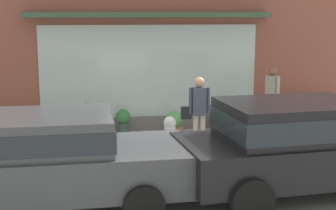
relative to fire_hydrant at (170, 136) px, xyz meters
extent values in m
plane|color=#9E9B93|center=(-0.11, -0.51, -0.43)|extent=(60.00, 60.00, 0.00)
cube|color=#B2B2AD|center=(-0.11, -0.71, -0.37)|extent=(14.00, 0.24, 0.12)
cube|color=brown|center=(-0.11, 2.69, 2.15)|extent=(14.00, 0.36, 5.16)
cube|color=#ADBCB7|center=(-0.09, 2.49, 1.04)|extent=(5.61, 0.03, 2.52)
cube|color=#2D5138|center=(-0.11, 2.34, 2.55)|extent=(6.21, 0.56, 0.12)
cube|color=#605E59|center=(-0.11, 2.47, -0.25)|extent=(6.01, 0.20, 0.36)
cylinder|color=#B2B2B7|center=(0.00, 0.00, -0.40)|extent=(0.35, 0.35, 0.06)
cylinder|color=#B2B2B7|center=(0.00, 0.00, -0.08)|extent=(0.23, 0.23, 0.58)
sphere|color=#B2B2B7|center=(0.00, 0.00, 0.29)|extent=(0.27, 0.27, 0.27)
cylinder|color=#B2B2B7|center=(-0.16, 0.00, -0.05)|extent=(0.10, 0.09, 0.09)
cylinder|color=#B2B2B7|center=(0.16, 0.00, -0.05)|extent=(0.10, 0.09, 0.09)
cylinder|color=#B2B2B7|center=(0.00, -0.16, -0.05)|extent=(0.09, 0.10, 0.09)
cylinder|color=#9E9384|center=(0.62, 0.25, -0.02)|extent=(0.12, 0.12, 0.82)
cylinder|color=#9E9384|center=(0.77, 0.24, -0.02)|extent=(0.12, 0.12, 0.82)
cube|color=#333847|center=(0.70, 0.24, 0.69)|extent=(0.31, 0.23, 0.61)
sphere|color=#A37556|center=(0.70, 0.24, 1.12)|extent=(0.22, 0.22, 0.22)
cylinder|color=#333847|center=(0.50, 0.26, 0.71)|extent=(0.08, 0.08, 0.58)
cylinder|color=#333847|center=(0.89, 0.23, 0.71)|extent=(0.08, 0.08, 0.58)
cube|color=black|center=(0.42, 0.29, 0.44)|extent=(0.25, 0.12, 0.28)
cylinder|color=#475675|center=(2.95, 1.58, -0.01)|extent=(0.12, 0.12, 0.84)
cylinder|color=#475675|center=(2.88, 1.72, -0.01)|extent=(0.12, 0.12, 0.84)
cube|color=#9E9384|center=(2.91, 1.65, 0.73)|extent=(0.30, 0.35, 0.63)
sphere|color=brown|center=(2.91, 1.65, 1.16)|extent=(0.23, 0.23, 0.23)
cylinder|color=#9E9384|center=(2.99, 1.47, 0.74)|extent=(0.08, 0.08, 0.60)
cylinder|color=#9E9384|center=(2.83, 1.83, 0.74)|extent=(0.08, 0.08, 0.60)
cube|color=black|center=(1.79, -2.67, 0.23)|extent=(4.23, 2.09, 0.65)
cube|color=black|center=(1.58, -2.68, 0.85)|extent=(2.38, 1.81, 0.65)
cube|color=#1E2328|center=(1.58, -2.68, 0.85)|extent=(2.42, 1.83, 0.36)
cylinder|color=black|center=(0.45, -1.86, -0.09)|extent=(0.68, 0.23, 0.67)
cylinder|color=black|center=(0.59, -3.67, -0.09)|extent=(0.68, 0.23, 0.67)
cube|color=#383A3D|center=(-2.41, -2.62, 0.21)|extent=(4.59, 1.84, 0.66)
cube|color=#383A3D|center=(-2.64, -2.63, 0.79)|extent=(2.54, 1.67, 0.58)
cube|color=#1E2328|center=(-2.64, -2.63, 0.79)|extent=(2.58, 1.69, 0.32)
cylinder|color=black|center=(-1.00, -1.70, -0.12)|extent=(0.61, 0.19, 0.61)
cylinder|color=black|center=(-0.98, -3.52, -0.12)|extent=(0.61, 0.19, 0.61)
cylinder|color=#33473D|center=(-0.85, 2.03, -0.27)|extent=(0.26, 0.26, 0.31)
sphere|color=#2D6B33|center=(-0.85, 2.03, 0.04)|extent=(0.37, 0.37, 0.37)
cylinder|color=#33473D|center=(-3.04, 1.89, -0.24)|extent=(0.36, 0.36, 0.37)
sphere|color=#23562D|center=(-3.04, 1.89, 0.07)|extent=(0.37, 0.37, 0.37)
sphere|color=white|center=(-3.15, 1.88, 0.16)|extent=(0.10, 0.10, 0.10)
sphere|color=#E5C64C|center=(-2.99, 1.96, 0.17)|extent=(0.10, 0.10, 0.10)
sphere|color=#B266B7|center=(-3.07, 2.00, 0.16)|extent=(0.07, 0.07, 0.07)
cylinder|color=#9E6042|center=(1.68, 2.03, -0.29)|extent=(0.43, 0.43, 0.28)
sphere|color=#4C934C|center=(1.68, 2.03, 0.09)|extent=(0.57, 0.57, 0.57)
cylinder|color=#9E6042|center=(0.42, 1.81, -0.31)|extent=(0.48, 0.48, 0.23)
sphere|color=#4C934C|center=(0.42, 1.81, -0.04)|extent=(0.44, 0.44, 0.44)
sphere|color=#DB4C7A|center=(0.51, 1.92, 0.05)|extent=(0.12, 0.12, 0.12)
sphere|color=#B266B7|center=(0.51, 1.77, 0.03)|extent=(0.10, 0.10, 0.10)
sphere|color=white|center=(0.34, 1.75, 0.06)|extent=(0.08, 0.08, 0.08)
cylinder|color=#B7B2A3|center=(4.09, 1.80, -0.32)|extent=(0.36, 0.36, 0.22)
sphere|color=#23562D|center=(4.09, 1.80, 0.02)|extent=(0.54, 0.54, 0.54)
cylinder|color=#4C4C51|center=(-1.76, 1.89, -0.31)|extent=(0.40, 0.40, 0.25)
cone|color=#4C934C|center=(-1.76, 1.89, 0.16)|extent=(0.36, 0.36, 0.67)
camera|label=1|loc=(-1.76, -10.29, 2.60)|focal=53.63mm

